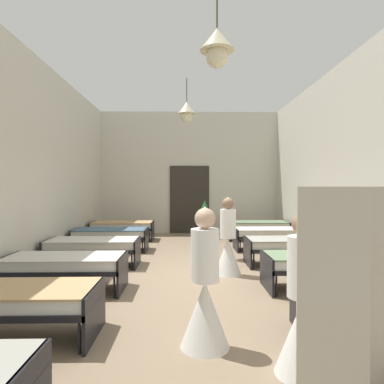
% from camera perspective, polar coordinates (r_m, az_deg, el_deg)
% --- Properties ---
extents(ground_plane, '(6.90, 11.99, 0.10)m').
position_cam_1_polar(ground_plane, '(6.46, 0.28, -14.64)').
color(ground_plane, '#8C755B').
extents(room_shell, '(6.70, 11.59, 4.33)m').
position_cam_1_polar(room_shell, '(7.57, 0.02, 4.61)').
color(room_shell, beige).
rests_on(room_shell, ground).
extents(bed_left_row_1, '(1.90, 0.84, 0.57)m').
position_cam_1_polar(bed_left_row_1, '(4.38, -28.60, -15.83)').
color(bed_left_row_1, black).
rests_on(bed_left_row_1, ground).
extents(bed_right_row_1, '(1.90, 0.84, 0.57)m').
position_cam_1_polar(bed_right_row_1, '(4.53, 29.97, -15.26)').
color(bed_right_row_1, black).
rests_on(bed_right_row_1, ground).
extents(bed_left_row_2, '(1.90, 0.84, 0.57)m').
position_cam_1_polar(bed_left_row_2, '(5.86, -20.94, -11.43)').
color(bed_left_row_2, black).
rests_on(bed_left_row_2, ground).
extents(bed_right_row_2, '(1.90, 0.84, 0.57)m').
position_cam_1_polar(bed_right_row_2, '(5.98, 21.51, -11.19)').
color(bed_right_row_2, black).
rests_on(bed_right_row_2, ground).
extents(bed_left_row_3, '(1.90, 0.84, 0.57)m').
position_cam_1_polar(bed_left_row_3, '(7.42, -16.54, -8.75)').
color(bed_left_row_3, black).
rests_on(bed_left_row_3, ground).
extents(bed_right_row_3, '(1.90, 0.84, 0.57)m').
position_cam_1_polar(bed_right_row_3, '(7.51, 16.54, -8.63)').
color(bed_right_row_3, black).
rests_on(bed_right_row_3, ground).
extents(bed_left_row_4, '(1.90, 0.84, 0.57)m').
position_cam_1_polar(bed_left_row_4, '(9.02, -13.72, -6.97)').
color(bed_left_row_4, black).
rests_on(bed_left_row_4, ground).
extents(bed_right_row_4, '(1.90, 0.84, 0.57)m').
position_cam_1_polar(bed_right_row_4, '(9.09, 13.32, -6.91)').
color(bed_right_row_4, black).
rests_on(bed_right_row_4, ground).
extents(bed_left_row_5, '(1.90, 0.84, 0.57)m').
position_cam_1_polar(bed_left_row_5, '(10.63, -11.77, -5.73)').
color(bed_left_row_5, black).
rests_on(bed_left_row_5, ground).
extents(bed_right_row_5, '(1.90, 0.84, 0.57)m').
position_cam_1_polar(bed_right_row_5, '(10.70, 11.07, -5.68)').
color(bed_right_row_5, black).
rests_on(bed_right_row_5, ground).
extents(nurse_near_aisle, '(0.52, 0.52, 1.49)m').
position_cam_1_polar(nurse_near_aisle, '(3.68, 2.23, -17.51)').
color(nurse_near_aisle, white).
rests_on(nurse_near_aisle, ground).
extents(nurse_mid_aisle, '(0.52, 0.52, 1.49)m').
position_cam_1_polar(nurse_mid_aisle, '(6.49, 6.16, -9.32)').
color(nurse_mid_aisle, white).
rests_on(nurse_mid_aisle, ground).
extents(nurse_far_aisle, '(0.52, 0.52, 1.49)m').
position_cam_1_polar(nurse_far_aisle, '(3.36, 18.57, -19.47)').
color(nurse_far_aisle, white).
rests_on(nurse_far_aisle, ground).
extents(potted_plant, '(0.57, 0.57, 1.23)m').
position_cam_1_polar(potted_plant, '(10.68, 2.19, -3.73)').
color(potted_plant, brown).
rests_on(potted_plant, ground).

